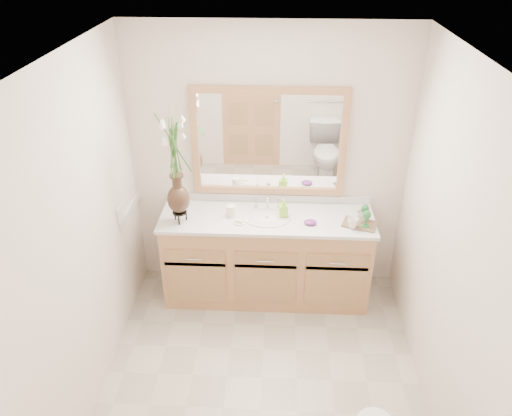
# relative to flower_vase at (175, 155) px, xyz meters

# --- Properties ---
(floor) EXTENTS (2.60, 2.60, 0.00)m
(floor) POSITION_rel_flower_vase_xyz_m (0.73, -0.91, -1.44)
(floor) COLOR beige
(floor) RESTS_ON ground
(ceiling) EXTENTS (2.40, 2.60, 0.02)m
(ceiling) POSITION_rel_flower_vase_xyz_m (0.73, -0.91, 0.96)
(ceiling) COLOR white
(ceiling) RESTS_ON wall_back
(wall_back) EXTENTS (2.40, 0.02, 2.40)m
(wall_back) POSITION_rel_flower_vase_xyz_m (0.73, 0.39, -0.24)
(wall_back) COLOR silver
(wall_back) RESTS_ON floor
(wall_left) EXTENTS (0.02, 2.60, 2.40)m
(wall_left) POSITION_rel_flower_vase_xyz_m (-0.47, -0.91, -0.24)
(wall_left) COLOR silver
(wall_left) RESTS_ON floor
(wall_right) EXTENTS (0.02, 2.60, 2.40)m
(wall_right) POSITION_rel_flower_vase_xyz_m (1.93, -0.91, -0.24)
(wall_right) COLOR silver
(wall_right) RESTS_ON floor
(vanity) EXTENTS (1.80, 0.55, 0.80)m
(vanity) POSITION_rel_flower_vase_xyz_m (0.73, 0.11, -1.04)
(vanity) COLOR tan
(vanity) RESTS_ON floor
(counter) EXTENTS (1.84, 0.57, 0.03)m
(counter) POSITION_rel_flower_vase_xyz_m (0.73, 0.11, -0.63)
(counter) COLOR silver
(counter) RESTS_ON vanity
(sink) EXTENTS (0.38, 0.34, 0.23)m
(sink) POSITION_rel_flower_vase_xyz_m (0.73, 0.09, -0.67)
(sink) COLOR white
(sink) RESTS_ON counter
(mirror) EXTENTS (1.32, 0.04, 0.97)m
(mirror) POSITION_rel_flower_vase_xyz_m (0.73, 0.37, -0.04)
(mirror) COLOR white
(mirror) RESTS_ON wall_back
(switch_plate) EXTENTS (0.02, 0.12, 0.12)m
(switch_plate) POSITION_rel_flower_vase_xyz_m (-0.46, -0.14, -0.46)
(switch_plate) COLOR white
(switch_plate) RESTS_ON wall_left
(flower_vase) EXTENTS (0.22, 0.22, 0.90)m
(flower_vase) POSITION_rel_flower_vase_xyz_m (0.00, 0.00, 0.00)
(flower_vase) COLOR black
(flower_vase) RESTS_ON counter
(tumbler) EXTENTS (0.08, 0.08, 0.10)m
(tumbler) POSITION_rel_flower_vase_xyz_m (0.42, 0.11, -0.56)
(tumbler) COLOR white
(tumbler) RESTS_ON counter
(soap_dish) EXTENTS (0.10, 0.10, 0.03)m
(soap_dish) POSITION_rel_flower_vase_xyz_m (0.50, -0.01, -0.60)
(soap_dish) COLOR white
(soap_dish) RESTS_ON counter
(soap_bottle) EXTENTS (0.07, 0.08, 0.14)m
(soap_bottle) POSITION_rel_flower_vase_xyz_m (0.87, 0.14, -0.54)
(soap_bottle) COLOR #98E435
(soap_bottle) RESTS_ON counter
(purple_dish) EXTENTS (0.13, 0.12, 0.04)m
(purple_dish) POSITION_rel_flower_vase_xyz_m (1.10, 0.01, -0.59)
(purple_dish) COLOR #6D297C
(purple_dish) RESTS_ON counter
(tray) EXTENTS (0.32, 0.26, 0.01)m
(tray) POSITION_rel_flower_vase_xyz_m (1.51, 0.02, -0.61)
(tray) COLOR brown
(tray) RESTS_ON counter
(mug_left) EXTENTS (0.11, 0.11, 0.09)m
(mug_left) POSITION_rel_flower_vase_xyz_m (1.44, -0.04, -0.56)
(mug_left) COLOR white
(mug_left) RESTS_ON tray
(mug_right) EXTENTS (0.13, 0.13, 0.09)m
(mug_right) POSITION_rel_flower_vase_xyz_m (1.52, 0.06, -0.55)
(mug_right) COLOR white
(mug_right) RESTS_ON tray
(goblet_front) EXTENTS (0.07, 0.07, 0.15)m
(goblet_front) POSITION_rel_flower_vase_xyz_m (1.55, -0.03, -0.50)
(goblet_front) COLOR #246D32
(goblet_front) RESTS_ON tray
(goblet_back) EXTENTS (0.07, 0.07, 0.15)m
(goblet_back) POSITION_rel_flower_vase_xyz_m (1.55, 0.08, -0.50)
(goblet_back) COLOR #246D32
(goblet_back) RESTS_ON tray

